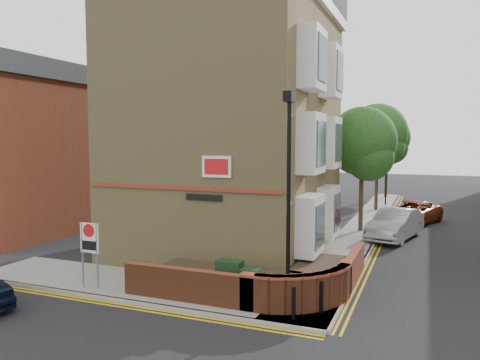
% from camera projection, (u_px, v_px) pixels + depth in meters
% --- Properties ---
extents(ground, '(120.00, 120.00, 0.00)m').
position_uv_depth(ground, '(221.00, 318.00, 13.27)').
color(ground, black).
rests_on(ground, ground).
extents(pavement_corner, '(13.00, 3.00, 0.12)m').
position_uv_depth(pavement_corner, '(146.00, 286.00, 15.95)').
color(pavement_corner, gray).
rests_on(pavement_corner, ground).
extents(pavement_main, '(2.00, 32.00, 0.12)m').
position_uv_depth(pavement_main, '(365.00, 225.00, 27.30)').
color(pavement_main, gray).
rests_on(pavement_main, ground).
extents(kerb_side, '(13.00, 0.15, 0.12)m').
position_uv_depth(kerb_side, '(119.00, 300.00, 14.57)').
color(kerb_side, gray).
rests_on(kerb_side, ground).
extents(kerb_main_near, '(0.15, 32.00, 0.12)m').
position_uv_depth(kerb_main_near, '(383.00, 226.00, 26.93)').
color(kerb_main_near, gray).
rests_on(kerb_main_near, ground).
extents(yellow_lines_side, '(13.00, 0.28, 0.01)m').
position_uv_depth(yellow_lines_side, '(114.00, 305.00, 14.34)').
color(yellow_lines_side, gold).
rests_on(yellow_lines_side, ground).
extents(yellow_lines_main, '(0.28, 32.00, 0.01)m').
position_uv_depth(yellow_lines_main, '(387.00, 228.00, 26.84)').
color(yellow_lines_main, gold).
rests_on(yellow_lines_main, ground).
extents(corner_building, '(8.95, 10.40, 13.60)m').
position_uv_depth(corner_building, '(236.00, 114.00, 21.18)').
color(corner_building, '#9E8C54').
rests_on(corner_building, ground).
extents(garden_wall, '(6.80, 6.00, 1.20)m').
position_uv_depth(garden_wall, '(252.00, 292.00, 15.58)').
color(garden_wall, brown).
rests_on(garden_wall, ground).
extents(lamppost, '(0.25, 0.50, 6.30)m').
position_uv_depth(lamppost, '(289.00, 199.00, 13.49)').
color(lamppost, black).
rests_on(lamppost, pavement_corner).
extents(utility_cabinet_large, '(0.80, 0.45, 1.20)m').
position_uv_depth(utility_cabinet_large, '(230.00, 280.00, 14.52)').
color(utility_cabinet_large, '#163216').
rests_on(utility_cabinet_large, pavement_corner).
extents(utility_cabinet_small, '(0.55, 0.40, 1.10)m').
position_uv_depth(utility_cabinet_small, '(250.00, 287.00, 13.95)').
color(utility_cabinet_small, '#163216').
rests_on(utility_cabinet_small, pavement_corner).
extents(bollard_near, '(0.11, 0.11, 0.90)m').
position_uv_depth(bollard_near, '(294.00, 303.00, 12.84)').
color(bollard_near, black).
rests_on(bollard_near, pavement_corner).
extents(bollard_far, '(0.11, 0.11, 0.90)m').
position_uv_depth(bollard_far, '(321.00, 297.00, 13.36)').
color(bollard_far, black).
rests_on(bollard_far, pavement_corner).
extents(zone_sign, '(0.72, 0.07, 2.20)m').
position_uv_depth(zone_sign, '(90.00, 243.00, 15.45)').
color(zone_sign, slate).
rests_on(zone_sign, pavement_corner).
extents(side_building, '(6.40, 10.40, 9.00)m').
position_uv_depth(side_building, '(33.00, 149.00, 25.85)').
color(side_building, brown).
rests_on(side_building, ground).
extents(tree_near, '(3.64, 3.65, 6.70)m').
position_uv_depth(tree_near, '(362.00, 146.00, 25.09)').
color(tree_near, '#382B1E').
rests_on(tree_near, pavement_main).
extents(tree_mid, '(4.03, 4.03, 7.42)m').
position_uv_depth(tree_mid, '(378.00, 137.00, 32.44)').
color(tree_mid, '#382B1E').
rests_on(tree_mid, pavement_main).
extents(tree_far, '(3.81, 3.81, 7.00)m').
position_uv_depth(tree_far, '(387.00, 141.00, 39.85)').
color(tree_far, '#382B1E').
rests_on(tree_far, pavement_main).
extents(traffic_light_assembly, '(0.20, 0.16, 4.20)m').
position_uv_depth(traffic_light_assembly, '(386.00, 170.00, 35.23)').
color(traffic_light_assembly, black).
rests_on(traffic_light_assembly, pavement_main).
extents(silver_car_near, '(2.72, 4.94, 1.54)m').
position_uv_depth(silver_car_near, '(395.00, 224.00, 23.69)').
color(silver_car_near, '#A5A9AD').
rests_on(silver_car_near, ground).
extents(red_car_main, '(3.89, 5.43, 1.37)m').
position_uv_depth(red_car_main, '(411.00, 213.00, 27.97)').
color(red_car_main, maroon).
rests_on(red_car_main, ground).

